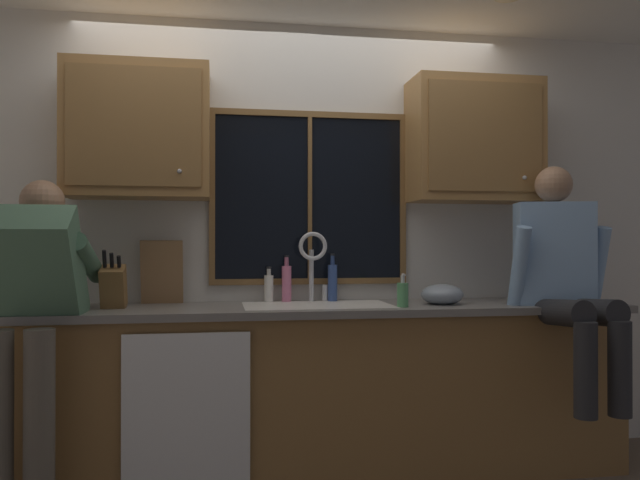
{
  "coord_description": "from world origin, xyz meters",
  "views": [
    {
      "loc": [
        -0.44,
        -3.64,
        1.25
      ],
      "look_at": [
        0.11,
        -0.3,
        1.27
      ],
      "focal_mm": 34.93,
      "sensor_mm": 36.0,
      "label": 1
    }
  ],
  "objects_px": {
    "knife_block": "(113,287)",
    "bottle_amber_small": "(269,288)",
    "soap_dispenser": "(403,294)",
    "person_sitting_on_counter": "(564,272)",
    "cutting_board": "(162,272)",
    "bottle_tall_clear": "(287,282)",
    "person_standing": "(29,307)",
    "bottle_green_glass": "(333,282)",
    "mixing_bowl": "(442,295)"
  },
  "relations": [
    {
      "from": "bottle_tall_clear",
      "to": "person_sitting_on_counter",
      "type": "bearing_deg",
      "value": -18.9
    },
    {
      "from": "bottle_green_glass",
      "to": "bottle_amber_small",
      "type": "height_order",
      "value": "bottle_green_glass"
    },
    {
      "from": "cutting_board",
      "to": "bottle_tall_clear",
      "type": "distance_m",
      "value": 0.7
    },
    {
      "from": "bottle_amber_small",
      "to": "person_sitting_on_counter",
      "type": "bearing_deg",
      "value": -17.42
    },
    {
      "from": "bottle_tall_clear",
      "to": "bottle_amber_small",
      "type": "relative_size",
      "value": 1.32
    },
    {
      "from": "person_standing",
      "to": "cutting_board",
      "type": "distance_m",
      "value": 0.77
    },
    {
      "from": "person_standing",
      "to": "soap_dispenser",
      "type": "height_order",
      "value": "person_standing"
    },
    {
      "from": "cutting_board",
      "to": "soap_dispenser",
      "type": "height_order",
      "value": "cutting_board"
    },
    {
      "from": "knife_block",
      "to": "bottle_amber_small",
      "type": "height_order",
      "value": "knife_block"
    },
    {
      "from": "knife_block",
      "to": "bottle_green_glass",
      "type": "distance_m",
      "value": 1.21
    },
    {
      "from": "mixing_bowl",
      "to": "bottle_amber_small",
      "type": "xyz_separation_m",
      "value": [
        -0.94,
        0.26,
        0.03
      ]
    },
    {
      "from": "person_standing",
      "to": "bottle_green_glass",
      "type": "distance_m",
      "value": 1.6
    },
    {
      "from": "knife_block",
      "to": "bottle_amber_small",
      "type": "xyz_separation_m",
      "value": [
        0.82,
        0.21,
        -0.03
      ]
    },
    {
      "from": "bottle_amber_small",
      "to": "soap_dispenser",
      "type": "bearing_deg",
      "value": -29.73
    },
    {
      "from": "person_sitting_on_counter",
      "to": "bottle_tall_clear",
      "type": "xyz_separation_m",
      "value": [
        -1.44,
        0.49,
        -0.07
      ]
    },
    {
      "from": "mixing_bowl",
      "to": "bottle_tall_clear",
      "type": "height_order",
      "value": "bottle_tall_clear"
    },
    {
      "from": "mixing_bowl",
      "to": "bottle_amber_small",
      "type": "bearing_deg",
      "value": 164.25
    },
    {
      "from": "person_sitting_on_counter",
      "to": "cutting_board",
      "type": "distance_m",
      "value": 2.19
    },
    {
      "from": "person_standing",
      "to": "person_sitting_on_counter",
      "type": "height_order",
      "value": "person_sitting_on_counter"
    },
    {
      "from": "soap_dispenser",
      "to": "bottle_amber_small",
      "type": "distance_m",
      "value": 0.78
    },
    {
      "from": "mixing_bowl",
      "to": "bottle_green_glass",
      "type": "bearing_deg",
      "value": 155.46
    },
    {
      "from": "bottle_amber_small",
      "to": "bottle_tall_clear",
      "type": "bearing_deg",
      "value": 4.7
    },
    {
      "from": "knife_block",
      "to": "soap_dispenser",
      "type": "xyz_separation_m",
      "value": [
        1.49,
        -0.17,
        -0.04
      ]
    },
    {
      "from": "soap_dispenser",
      "to": "bottle_amber_small",
      "type": "relative_size",
      "value": 0.87
    },
    {
      "from": "person_sitting_on_counter",
      "to": "knife_block",
      "type": "relative_size",
      "value": 3.92
    },
    {
      "from": "knife_block",
      "to": "bottle_amber_small",
      "type": "bearing_deg",
      "value": 14.6
    },
    {
      "from": "knife_block",
      "to": "bottle_green_glass",
      "type": "relative_size",
      "value": 1.16
    },
    {
      "from": "mixing_bowl",
      "to": "bottle_amber_small",
      "type": "distance_m",
      "value": 0.98
    },
    {
      "from": "bottle_tall_clear",
      "to": "bottle_amber_small",
      "type": "distance_m",
      "value": 0.11
    },
    {
      "from": "knife_block",
      "to": "cutting_board",
      "type": "height_order",
      "value": "cutting_board"
    },
    {
      "from": "person_standing",
      "to": "cutting_board",
      "type": "bearing_deg",
      "value": 44.17
    },
    {
      "from": "cutting_board",
      "to": "bottle_tall_clear",
      "type": "height_order",
      "value": "cutting_board"
    },
    {
      "from": "bottle_green_glass",
      "to": "bottle_amber_small",
      "type": "distance_m",
      "value": 0.37
    },
    {
      "from": "mixing_bowl",
      "to": "bottle_green_glass",
      "type": "xyz_separation_m",
      "value": [
        -0.57,
        0.26,
        0.06
      ]
    },
    {
      "from": "bottle_green_glass",
      "to": "bottle_tall_clear",
      "type": "height_order",
      "value": "bottle_green_glass"
    },
    {
      "from": "knife_block",
      "to": "bottle_tall_clear",
      "type": "relative_size",
      "value": 1.2
    },
    {
      "from": "person_standing",
      "to": "person_sitting_on_counter",
      "type": "relative_size",
      "value": 1.24
    },
    {
      "from": "bottle_green_glass",
      "to": "bottle_amber_small",
      "type": "xyz_separation_m",
      "value": [
        -0.37,
        0.01,
        -0.03
      ]
    },
    {
      "from": "soap_dispenser",
      "to": "bottle_tall_clear",
      "type": "height_order",
      "value": "bottle_tall_clear"
    },
    {
      "from": "mixing_bowl",
      "to": "bottle_tall_clear",
      "type": "relative_size",
      "value": 0.87
    },
    {
      "from": "bottle_green_glass",
      "to": "mixing_bowl",
      "type": "bearing_deg",
      "value": -24.54
    },
    {
      "from": "mixing_bowl",
      "to": "bottle_tall_clear",
      "type": "bearing_deg",
      "value": 161.88
    },
    {
      "from": "person_standing",
      "to": "person_sitting_on_counter",
      "type": "xyz_separation_m",
      "value": [
        2.68,
        0.05,
        0.14
      ]
    },
    {
      "from": "bottle_amber_small",
      "to": "mixing_bowl",
      "type": "bearing_deg",
      "value": -15.75
    },
    {
      "from": "mixing_bowl",
      "to": "person_sitting_on_counter",
      "type": "bearing_deg",
      "value": -19.97
    },
    {
      "from": "person_sitting_on_counter",
      "to": "bottle_green_glass",
      "type": "relative_size",
      "value": 4.55
    },
    {
      "from": "knife_block",
      "to": "mixing_bowl",
      "type": "relative_size",
      "value": 1.38
    },
    {
      "from": "soap_dispenser",
      "to": "bottle_tall_clear",
      "type": "bearing_deg",
      "value": 145.43
    },
    {
      "from": "person_standing",
      "to": "bottle_amber_small",
      "type": "distance_m",
      "value": 1.26
    },
    {
      "from": "bottle_green_glass",
      "to": "bottle_tall_clear",
      "type": "relative_size",
      "value": 1.03
    }
  ]
}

